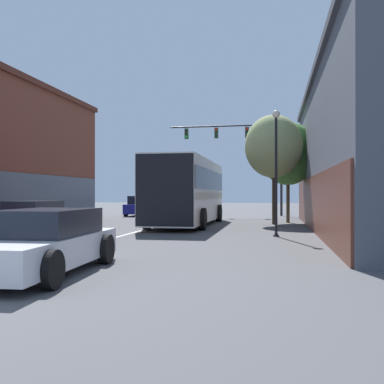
% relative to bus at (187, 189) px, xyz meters
% --- Properties ---
extents(lane_center_line, '(0.14, 45.90, 0.01)m').
position_rel_bus_xyz_m(lane_center_line, '(-1.33, -1.99, -1.87)').
color(lane_center_line, silver).
rests_on(lane_center_line, ground_plane).
extents(bus, '(2.91, 10.41, 3.34)m').
position_rel_bus_xyz_m(bus, '(0.00, 0.00, 0.00)').
color(bus, silver).
rests_on(bus, ground_plane).
extents(hatchback_foreground, '(2.13, 4.68, 1.30)m').
position_rel_bus_xyz_m(hatchback_foreground, '(-0.15, -14.56, -1.25)').
color(hatchback_foreground, silver).
rests_on(hatchback_foreground, ground_plane).
extents(parked_car_left_near, '(2.01, 4.35, 1.48)m').
position_rel_bus_xyz_m(parked_car_left_near, '(-5.27, 9.48, -1.18)').
color(parked_car_left_near, navy).
rests_on(parked_car_left_near, ground_plane).
extents(parked_car_left_mid, '(1.95, 4.39, 1.34)m').
position_rel_bus_xyz_m(parked_car_left_mid, '(-5.06, -6.23, -1.24)').
color(parked_car_left_mid, red).
rests_on(parked_car_left_mid, ground_plane).
extents(traffic_signal_gantry, '(8.55, 0.36, 7.10)m').
position_rel_bus_xyz_m(traffic_signal_gantry, '(2.22, 10.95, 3.41)').
color(traffic_signal_gantry, black).
rests_on(traffic_signal_gantry, ground_plane).
extents(street_lamp, '(0.30, 0.30, 4.81)m').
position_rel_bus_xyz_m(street_lamp, '(4.55, -5.68, 0.78)').
color(street_lamp, black).
rests_on(street_lamp, ground_plane).
extents(street_tree_near, '(3.25, 2.93, 5.71)m').
position_rel_bus_xyz_m(street_tree_near, '(5.23, 3.04, 2.03)').
color(street_tree_near, brown).
rests_on(street_tree_near, ground_plane).
extents(street_tree_far, '(3.08, 2.77, 5.87)m').
position_rel_bus_xyz_m(street_tree_far, '(4.43, 1.42, 2.30)').
color(street_tree_far, '#3D2D1E').
rests_on(street_tree_far, ground_plane).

